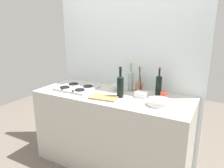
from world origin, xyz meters
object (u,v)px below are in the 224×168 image
(stovetop_hob, at_px, (77,88))
(wine_bottle_mid_right, at_px, (131,80))
(wine_bottle_leftmost, at_px, (159,85))
(mixing_bowl, at_px, (117,88))
(condiment_jar_front, at_px, (164,96))
(plate_stack, at_px, (158,102))
(butter_dish, at_px, (141,94))
(wine_bottle_mid_left, at_px, (120,86))
(cutting_board, at_px, (104,97))
(utensil_crock, at_px, (139,87))

(stovetop_hob, xyz_separation_m, wine_bottle_mid_right, (0.61, 0.25, 0.12))
(stovetop_hob, distance_m, wine_bottle_leftmost, 0.99)
(mixing_bowl, bearing_deg, condiment_jar_front, -2.14)
(wine_bottle_mid_right, height_order, mixing_bowl, wine_bottle_mid_right)
(wine_bottle_mid_right, height_order, condiment_jar_front, wine_bottle_mid_right)
(plate_stack, relative_size, butter_dish, 1.73)
(wine_bottle_mid_left, bearing_deg, mixing_bowl, 124.22)
(butter_dish, height_order, cutting_board, butter_dish)
(mixing_bowl, bearing_deg, butter_dish, -13.28)
(wine_bottle_mid_right, distance_m, utensil_crock, 0.13)
(condiment_jar_front, bearing_deg, cutting_board, -153.54)
(stovetop_hob, relative_size, wine_bottle_mid_left, 1.35)
(stovetop_hob, height_order, butter_dish, butter_dish)
(stovetop_hob, relative_size, wine_bottle_mid_right, 1.33)
(condiment_jar_front, bearing_deg, mixing_bowl, 177.86)
(wine_bottle_mid_left, bearing_deg, utensil_crock, 68.26)
(wine_bottle_mid_right, height_order, cutting_board, wine_bottle_mid_right)
(wine_bottle_mid_left, xyz_separation_m, wine_bottle_mid_right, (0.00, 0.27, 0.00))
(wine_bottle_mid_left, height_order, utensil_crock, wine_bottle_mid_left)
(butter_dish, xyz_separation_m, condiment_jar_front, (0.23, 0.06, 0.01))
(mixing_bowl, distance_m, utensil_crock, 0.26)
(stovetop_hob, xyz_separation_m, wine_bottle_mid_left, (0.61, -0.02, 0.12))
(wine_bottle_mid_left, distance_m, butter_dish, 0.25)
(plate_stack, relative_size, mixing_bowl, 1.48)
(wine_bottle_mid_left, height_order, butter_dish, wine_bottle_mid_left)
(stovetop_hob, distance_m, mixing_bowl, 0.51)
(wine_bottle_mid_left, relative_size, wine_bottle_mid_right, 0.99)
(condiment_jar_front, bearing_deg, utensil_crock, 161.07)
(mixing_bowl, xyz_separation_m, butter_dish, (0.33, -0.08, -0.01))
(cutting_board, bearing_deg, utensil_crock, 57.75)
(wine_bottle_leftmost, bearing_deg, butter_dish, -135.73)
(wine_bottle_leftmost, bearing_deg, stovetop_hob, -166.27)
(wine_bottle_leftmost, xyz_separation_m, wine_bottle_mid_right, (-0.34, 0.02, 0.01))
(condiment_jar_front, relative_size, cutting_board, 0.27)
(plate_stack, bearing_deg, mixing_bowl, 158.50)
(plate_stack, relative_size, wine_bottle_mid_left, 0.68)
(utensil_crock, bearing_deg, wine_bottle_mid_left, -111.74)
(condiment_jar_front, xyz_separation_m, cutting_board, (-0.57, -0.28, -0.03))
(wine_bottle_mid_left, height_order, wine_bottle_mid_right, wine_bottle_mid_right)
(utensil_crock, distance_m, cutting_board, 0.47)
(mixing_bowl, height_order, condiment_jar_front, mixing_bowl)
(condiment_jar_front, bearing_deg, wine_bottle_leftmost, 134.82)
(stovetop_hob, bearing_deg, butter_dish, 6.50)
(mixing_bowl, relative_size, cutting_board, 0.53)
(utensil_crock, bearing_deg, stovetop_hob, -160.07)
(wine_bottle_mid_right, relative_size, butter_dish, 2.56)
(wine_bottle_leftmost, distance_m, condiment_jar_front, 0.15)
(mixing_bowl, relative_size, utensil_crock, 0.51)
(stovetop_hob, bearing_deg, plate_stack, -2.77)
(wine_bottle_mid_right, distance_m, condiment_jar_front, 0.45)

